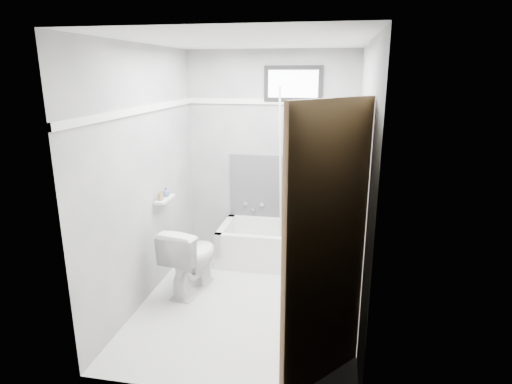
% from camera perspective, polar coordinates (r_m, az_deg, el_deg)
% --- Properties ---
extents(floor, '(2.60, 2.60, 0.00)m').
position_cam_1_polar(floor, '(4.32, -0.89, -14.16)').
color(floor, white).
rests_on(floor, ground).
extents(ceiling, '(2.60, 2.60, 0.00)m').
position_cam_1_polar(ceiling, '(3.75, -1.05, 19.54)').
color(ceiling, silver).
rests_on(ceiling, floor).
extents(wall_back, '(2.00, 0.02, 2.40)m').
position_cam_1_polar(wall_back, '(5.11, 1.98, 5.01)').
color(wall_back, slate).
rests_on(wall_back, floor).
extents(wall_front, '(2.00, 0.02, 2.40)m').
position_cam_1_polar(wall_front, '(2.66, -6.64, -5.34)').
color(wall_front, slate).
rests_on(wall_front, floor).
extents(wall_left, '(0.02, 2.60, 2.40)m').
position_cam_1_polar(wall_left, '(4.17, -14.55, 2.05)').
color(wall_left, slate).
rests_on(wall_left, floor).
extents(wall_right, '(0.02, 2.60, 2.40)m').
position_cam_1_polar(wall_right, '(3.79, 14.00, 0.74)').
color(wall_right, slate).
rests_on(wall_right, floor).
extents(bathtub, '(1.50, 0.70, 0.42)m').
position_cam_1_polar(bathtub, '(5.01, 3.84, -7.07)').
color(bathtub, white).
rests_on(bathtub, floor).
extents(office_chair, '(0.68, 0.68, 1.09)m').
position_cam_1_polar(office_chair, '(4.86, 9.09, -2.25)').
color(office_chair, slate).
rests_on(office_chair, bathtub).
extents(toilet, '(0.51, 0.76, 0.69)m').
position_cam_1_polar(toilet, '(4.40, -8.66, -8.71)').
color(toilet, white).
rests_on(toilet, floor).
extents(door, '(0.78, 0.78, 2.00)m').
position_cam_1_polar(door, '(2.66, 14.65, -10.50)').
color(door, brown).
rests_on(door, floor).
extents(window, '(0.66, 0.04, 0.40)m').
position_cam_1_polar(window, '(4.98, 4.98, 14.17)').
color(window, black).
rests_on(window, wall_back).
extents(backerboard, '(1.50, 0.02, 0.78)m').
position_cam_1_polar(backerboard, '(5.16, 4.67, 0.51)').
color(backerboard, '#4C4C4F').
rests_on(backerboard, wall_back).
extents(trim_back, '(2.00, 0.02, 0.06)m').
position_cam_1_polar(trim_back, '(5.02, 2.03, 11.95)').
color(trim_back, white).
rests_on(trim_back, wall_back).
extents(trim_left, '(0.02, 2.60, 0.06)m').
position_cam_1_polar(trim_left, '(4.07, -14.98, 10.55)').
color(trim_left, white).
rests_on(trim_left, wall_left).
extents(pole, '(0.02, 0.35, 1.93)m').
position_cam_1_polar(pole, '(4.89, 3.27, 2.70)').
color(pole, white).
rests_on(pole, bathtub).
extents(shelf, '(0.10, 0.32, 0.02)m').
position_cam_1_polar(shelf, '(4.45, -12.06, -0.94)').
color(shelf, white).
rests_on(shelf, wall_left).
extents(soap_bottle_a, '(0.06, 0.06, 0.10)m').
position_cam_1_polar(soap_bottle_a, '(4.37, -12.63, -0.40)').
color(soap_bottle_a, '#9B7E4D').
rests_on(soap_bottle_a, shelf).
extents(soap_bottle_b, '(0.09, 0.09, 0.10)m').
position_cam_1_polar(soap_bottle_b, '(4.49, -11.93, 0.01)').
color(soap_bottle_b, '#455E80').
rests_on(soap_bottle_b, shelf).
extents(faucet, '(0.26, 0.10, 0.16)m').
position_cam_1_polar(faucet, '(5.27, -0.28, -1.93)').
color(faucet, silver).
rests_on(faucet, wall_back).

